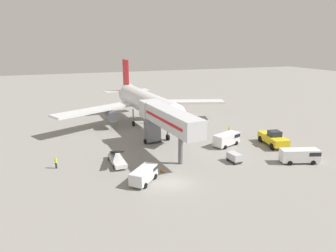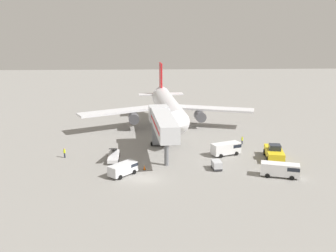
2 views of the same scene
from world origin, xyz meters
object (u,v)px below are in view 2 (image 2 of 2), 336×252
Objects in this scene: baggage_cart_far_left at (217,165)px; ground_crew_worker_midground at (64,153)px; ground_crew_worker_foreground at (242,140)px; safety_cone_alpha at (144,168)px; airplane_at_gate at (168,107)px; service_van_near_center at (124,168)px; jet_bridge at (162,124)px; pushback_tug at (274,152)px; service_van_mid_right at (281,169)px; service_van_mid_center at (227,148)px; belt_loader_truck at (114,155)px.

ground_crew_worker_midground is at bearing 165.04° from baggage_cart_far_left.
safety_cone_alpha is (-18.38, -12.80, -0.50)m from ground_crew_worker_foreground.
airplane_at_gate is 23.97× the size of ground_crew_worker_foreground.
service_van_near_center is 2.91× the size of ground_crew_worker_foreground.
ground_crew_worker_foreground is (15.32, 5.67, -4.80)m from jet_bridge.
safety_cone_alpha is at bearing 178.48° from baggage_cart_far_left.
baggage_cart_far_left is 25.89m from ground_crew_worker_midground.
safety_cone_alpha is at bearing -169.55° from pushback_tug.
baggage_cart_far_left is (-10.46, -4.31, -0.47)m from pushback_tug.
airplane_at_gate reaches higher than baggage_cart_far_left.
service_van_mid_right reaches higher than service_van_near_center.
airplane_at_gate is at bearing 118.37° from service_van_mid_center.
jet_bridge is at bearing 177.76° from service_van_mid_center.
pushback_tug reaches higher than service_van_near_center.
jet_bridge is at bearing -159.69° from ground_crew_worker_foreground.
service_van_mid_right is at bearing -4.53° from service_van_near_center.
safety_cone_alpha is at bearing 33.46° from service_van_near_center.
jet_bridge is 7.44× the size of baggage_cart_far_left.
pushback_tug is 22.16m from safety_cone_alpha.
jet_bridge is 3.76× the size of service_van_near_center.
ground_crew_worker_midground is (-25.02, 6.68, 0.16)m from baggage_cart_far_left.
safety_cone_alpha is (-14.21, -6.69, -0.88)m from service_van_mid_center.
safety_cone_alpha is at bearing -113.20° from jet_bridge.
service_van_mid_right is at bearing -83.30° from ground_crew_worker_foreground.
baggage_cart_far_left is 3.35× the size of safety_cone_alpha.
airplane_at_gate is 32.53m from service_van_mid_right.
service_van_mid_center is 7.58m from baggage_cart_far_left.
service_van_near_center is at bearing -106.41° from airplane_at_gate.
baggage_cart_far_left is at bearing -14.96° from ground_crew_worker_midground.
safety_cone_alpha is at bearing -24.97° from ground_crew_worker_midground.
service_van_near_center is at bearing -145.34° from ground_crew_worker_foreground.
ground_crew_worker_foreground is (23.63, 7.78, 0.11)m from belt_loader_truck.
ground_crew_worker_midground reaches higher than ground_crew_worker_foreground.
airplane_at_gate is 54.60× the size of safety_cone_alpha.
jet_bridge is 3.00× the size of service_van_mid_right.
pushback_tug reaches higher than baggage_cart_far_left.
pushback_tug is 9.43m from ground_crew_worker_foreground.
belt_loader_truck is 24.88m from ground_crew_worker_foreground.
airplane_at_gate is at bearing 73.59° from service_van_near_center.
belt_loader_truck is 7.40m from service_van_near_center.
jet_bridge is 9.88m from belt_loader_truck.
service_van_mid_center reaches higher than baggage_cart_far_left.
airplane_at_gate is 16.32× the size of baggage_cart_far_left.
belt_loader_truck is at bearing -161.78° from ground_crew_worker_foreground.
ground_crew_worker_foreground is (21.48, 14.85, -0.20)m from service_van_near_center.
jet_bridge is 17.03m from ground_crew_worker_foreground.
airplane_at_gate is 18.39m from ground_crew_worker_foreground.
belt_loader_truck reaches higher than baggage_cart_far_left.
ground_crew_worker_midground is (-34.05, 10.29, -0.28)m from service_van_mid_right.
service_van_near_center is 13.55m from ground_crew_worker_midground.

